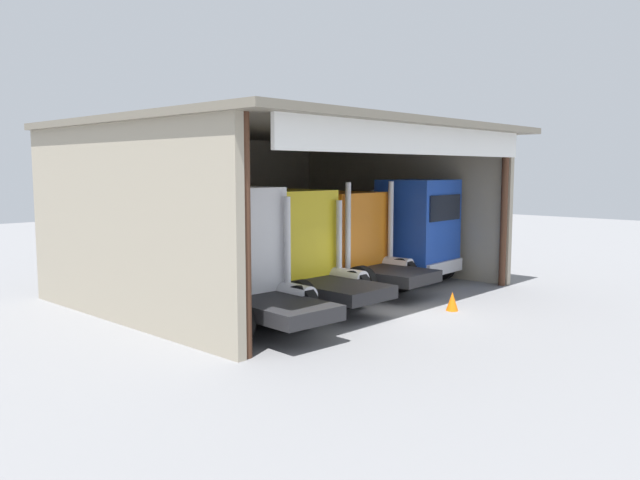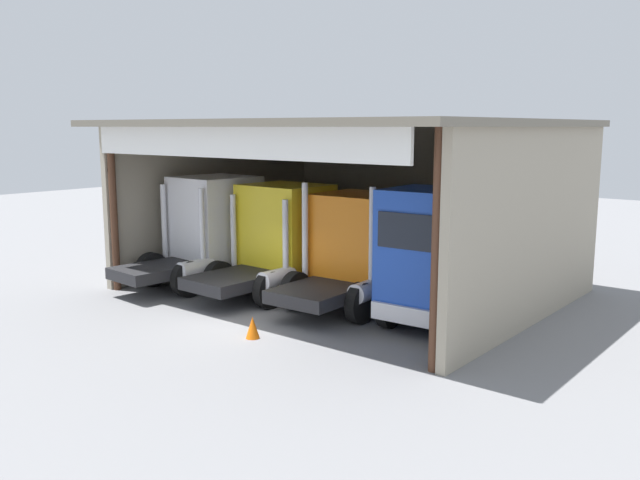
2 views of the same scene
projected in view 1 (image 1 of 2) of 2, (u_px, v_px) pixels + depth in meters
ground_plane at (409, 314)px, 18.03m from camera, size 80.00×80.00×0.00m
workshop_shed at (271, 179)px, 21.51m from camera, size 12.95×10.90×5.51m
truck_white_center_bay at (231, 253)px, 16.57m from camera, size 2.61×5.19×3.65m
truck_yellow_yard_outside at (291, 246)px, 18.94m from camera, size 2.75×4.91×3.49m
truck_orange_center_right_bay at (346, 239)px, 21.24m from camera, size 2.87×4.81×3.71m
truck_blue_center_left_bay at (412, 229)px, 23.03m from camera, size 2.79×4.63×3.74m
oil_drum at (208, 268)px, 23.40m from camera, size 0.58×0.58×0.95m
tool_cart at (159, 276)px, 21.37m from camera, size 0.90×0.60×1.00m
traffic_cone at (452, 301)px, 18.38m from camera, size 0.36×0.36×0.56m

